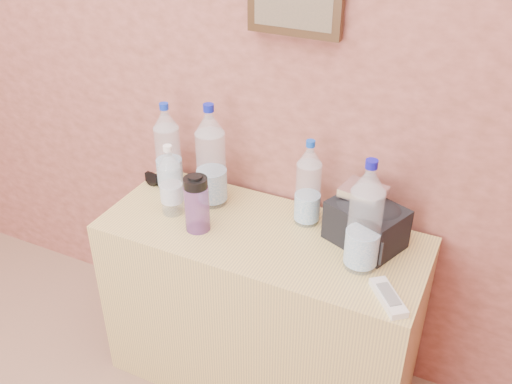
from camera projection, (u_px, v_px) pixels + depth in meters
dresser at (261, 308)px, 2.06m from camera, size 1.09×0.45×0.68m
pet_large_a at (168, 152)px, 2.05m from camera, size 0.09×0.09×0.33m
pet_large_b at (211, 161)px, 1.95m from camera, size 0.10×0.10×0.38m
pet_large_c at (308, 187)px, 1.87m from camera, size 0.08×0.08×0.30m
pet_large_d at (365, 222)px, 1.65m from camera, size 0.10×0.10×0.36m
pet_small at (171, 184)px, 1.93m from camera, size 0.07×0.07×0.26m
nalgene_bottle at (197, 203)px, 1.85m from camera, size 0.08×0.08×0.20m
sunglasses at (161, 181)px, 2.13m from camera, size 0.15×0.07×0.04m
ac_remote at (388, 297)px, 1.60m from camera, size 0.14×0.15×0.02m
toiletry_bag at (366, 222)px, 1.80m from camera, size 0.27×0.24×0.15m
foil_packet at (364, 192)px, 1.78m from camera, size 0.15×0.13×0.03m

